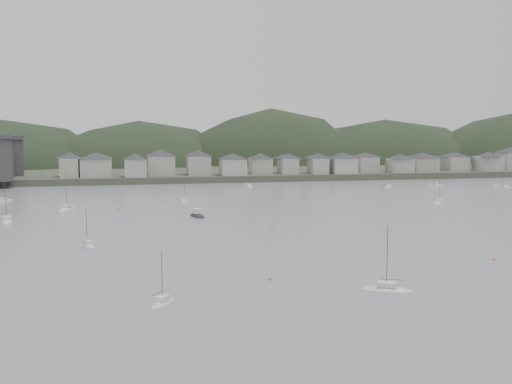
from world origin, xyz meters
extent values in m
plane|color=slate|center=(0.00, 0.00, 0.00)|extent=(900.00, 900.00, 0.00)
cube|color=#383D2D|center=(0.00, 295.00, 1.50)|extent=(900.00, 250.00, 3.00)
ellipsoid|color=black|center=(-110.87, 271.94, -10.14)|extent=(138.98, 92.48, 81.13)
ellipsoid|color=black|center=(-32.30, 272.87, -9.97)|extent=(132.08, 90.41, 79.74)
ellipsoid|color=black|center=(50.65, 272.93, -12.68)|extent=(133.88, 88.37, 101.41)
ellipsoid|color=black|center=(125.95, 267.91, -10.32)|extent=(165.81, 81.78, 82.55)
cylinder|color=#2D2D30|center=(-92.00, 166.00, 12.00)|extent=(10.00, 10.00, 18.00)
cylinder|color=#2D2D30|center=(-92.00, 194.00, 11.50)|extent=(10.00, 10.00, 17.00)
cube|color=#2D2D30|center=(-92.00, 180.00, 9.00)|extent=(3.50, 30.00, 12.00)
cube|color=#A09D93|center=(-65.00, 181.96, 7.29)|extent=(8.34, 12.91, 8.59)
pyramid|color=#27282C|center=(-65.00, 181.96, 13.09)|extent=(15.78, 15.78, 3.01)
cube|color=#A09D93|center=(-53.32, 181.32, 7.18)|extent=(13.68, 13.35, 8.36)
pyramid|color=#27282C|center=(-53.32, 181.32, 12.82)|extent=(20.07, 20.07, 2.93)
cube|color=#9D9B93|center=(-35.57, 176.02, 7.04)|extent=(9.78, 10.20, 8.08)
pyramid|color=#27282C|center=(-35.57, 176.02, 12.49)|extent=(14.83, 14.83, 2.83)
cube|color=#A09D93|center=(-23.51, 185.65, 7.55)|extent=(12.59, 13.33, 9.09)
pyramid|color=#27282C|center=(-23.51, 185.65, 13.68)|extent=(19.24, 19.24, 3.18)
cube|color=#9D9B93|center=(-5.75, 184.10, 7.43)|extent=(10.74, 12.17, 8.87)
pyramid|color=#27282C|center=(-5.75, 184.10, 13.42)|extent=(17.01, 17.01, 3.10)
cube|color=#A09D93|center=(9.92, 177.53, 6.85)|extent=(11.63, 12.09, 7.69)
pyramid|color=#27282C|center=(9.92, 177.53, 12.04)|extent=(17.61, 17.61, 2.69)
cube|color=#A09D93|center=(25.25, 186.19, 6.72)|extent=(10.37, 9.35, 7.44)
pyramid|color=#27282C|center=(25.25, 186.19, 11.74)|extent=(14.65, 14.65, 2.60)
cube|color=#A09D93|center=(38.63, 183.79, 6.61)|extent=(8.24, 12.20, 7.22)
pyramid|color=#27282C|center=(38.63, 183.79, 11.48)|extent=(15.17, 15.17, 2.53)
cube|color=#9D9B93|center=(52.50, 178.55, 6.73)|extent=(8.06, 10.91, 7.46)
pyramid|color=#27282C|center=(52.50, 178.55, 11.77)|extent=(14.08, 14.08, 2.61)
cube|color=#A09D93|center=(64.81, 177.06, 6.83)|extent=(11.73, 11.78, 7.66)
pyramid|color=#27282C|center=(64.81, 177.06, 12.00)|extent=(17.46, 17.46, 2.68)
cube|color=#9D9B93|center=(80.64, 186.91, 6.67)|extent=(10.19, 13.02, 7.33)
pyramid|color=#27282C|center=(80.64, 186.91, 11.62)|extent=(17.23, 17.23, 2.57)
cube|color=#9D9B93|center=(95.55, 178.06, 6.44)|extent=(11.70, 9.81, 6.88)
pyramid|color=#27282C|center=(95.55, 178.06, 11.08)|extent=(15.97, 15.97, 2.41)
cube|color=#9D9B93|center=(112.40, 186.91, 6.50)|extent=(12.83, 12.48, 7.00)
pyramid|color=#27282C|center=(112.40, 186.91, 11.22)|extent=(18.79, 18.79, 2.45)
cube|color=#9D9B93|center=(130.73, 187.42, 6.48)|extent=(11.07, 13.50, 6.97)
pyramid|color=#27282C|center=(130.73, 187.42, 11.19)|extent=(18.25, 18.25, 2.44)
cube|color=#9D9B93|center=(146.02, 179.72, 6.67)|extent=(13.75, 9.12, 7.34)
pyramid|color=#27282C|center=(146.02, 179.72, 11.62)|extent=(16.97, 16.97, 2.57)
cube|color=#9D9B93|center=(162.92, 185.95, 7.53)|extent=(11.37, 11.57, 9.05)
pyramid|color=#27282C|center=(162.92, 185.95, 13.63)|extent=(17.03, 17.03, 3.17)
ellipsoid|color=silver|center=(94.25, 139.30, 0.05)|extent=(5.84, 8.70, 1.67)
cube|color=silver|center=(94.25, 139.30, 1.18)|extent=(2.87, 3.41, 0.70)
cylinder|color=#3F3F42|center=(94.25, 139.30, 5.41)|extent=(0.12, 0.12, 10.43)
cylinder|color=#3F3F42|center=(93.64, 137.93, 1.73)|extent=(1.63, 3.47, 0.10)
ellipsoid|color=silver|center=(-47.70, 27.65, 0.05)|extent=(5.10, 6.97, 1.35)
cube|color=silver|center=(-47.70, 27.65, 1.03)|extent=(2.43, 2.79, 0.70)
cylinder|color=#3F3F42|center=(-47.70, 27.65, 4.42)|extent=(0.12, 0.12, 8.44)
cylinder|color=#3F3F42|center=(-48.27, 26.58, 1.58)|extent=(1.53, 2.72, 0.10)
ellipsoid|color=silver|center=(-57.80, 89.32, 0.05)|extent=(6.16, 10.59, 2.02)
cube|color=silver|center=(-57.80, 89.32, 1.36)|extent=(3.19, 4.04, 0.70)
cylinder|color=#3F3F42|center=(-57.80, 89.32, 6.50)|extent=(0.12, 0.12, 12.60)
cylinder|color=#3F3F42|center=(-57.24, 87.59, 1.91)|extent=(1.49, 4.35, 0.10)
ellipsoid|color=silver|center=(-19.48, 104.31, 0.05)|extent=(4.18, 6.83, 1.30)
cube|color=silver|center=(-19.48, 104.31, 1.00)|extent=(2.12, 2.63, 0.70)
cylinder|color=#3F3F42|center=(-19.48, 104.31, 4.27)|extent=(0.12, 0.12, 8.13)
cylinder|color=#3F3F42|center=(-19.88, 105.41, 1.55)|extent=(1.09, 2.79, 0.10)
ellipsoid|color=silver|center=(118.74, 125.66, 0.05)|extent=(5.82, 8.61, 1.65)
cube|color=silver|center=(118.74, 125.66, 1.18)|extent=(2.85, 3.38, 0.70)
cylinder|color=#3F3F42|center=(118.74, 125.66, 5.36)|extent=(0.12, 0.12, 10.33)
cylinder|color=#3F3F42|center=(118.12, 124.31, 1.73)|extent=(1.63, 3.43, 0.10)
ellipsoid|color=silver|center=(-33.80, -20.00, 0.05)|extent=(5.13, 6.29, 1.25)
cube|color=silver|center=(-33.80, -20.00, 0.97)|extent=(2.35, 2.58, 0.70)
cylinder|color=#3F3F42|center=(-33.80, -20.00, 4.09)|extent=(0.12, 0.12, 7.79)
cylinder|color=#3F3F42|center=(-34.42, -19.07, 1.52)|extent=(1.64, 2.39, 0.10)
ellipsoid|color=silver|center=(71.08, 136.21, 0.05)|extent=(6.63, 6.35, 1.39)
cube|color=silver|center=(71.08, 136.21, 1.05)|extent=(2.83, 2.77, 0.70)
cylinder|color=#3F3F42|center=(71.08, 136.21, 4.55)|extent=(0.12, 0.12, 8.69)
cylinder|color=#3F3F42|center=(70.16, 137.06, 1.60)|extent=(2.37, 2.19, 0.10)
ellipsoid|color=silver|center=(-71.58, 67.28, 0.05)|extent=(4.71, 10.32, 1.99)
cube|color=silver|center=(-71.58, 67.28, 1.34)|extent=(2.71, 3.78, 0.70)
cylinder|color=#3F3F42|center=(-71.58, 67.28, 6.41)|extent=(0.12, 0.12, 12.43)
cylinder|color=#3F3F42|center=(-71.87, 65.52, 1.89)|extent=(0.80, 4.43, 0.10)
ellipsoid|color=silver|center=(-81.62, 116.29, 0.05)|extent=(6.68, 7.59, 1.54)
cube|color=silver|center=(-81.62, 116.29, 1.12)|extent=(2.99, 3.17, 0.70)
cylinder|color=#3F3F42|center=(-81.62, 116.29, 5.01)|extent=(0.12, 0.12, 9.63)
cylinder|color=#3F3F42|center=(-80.77, 115.20, 1.67)|extent=(2.21, 2.79, 0.10)
ellipsoid|color=silver|center=(12.02, 150.00, 0.05)|extent=(4.35, 8.13, 1.55)
cube|color=silver|center=(12.02, 150.00, 1.13)|extent=(2.33, 3.06, 0.70)
cylinder|color=#3F3F42|center=(12.02, 150.00, 5.05)|extent=(0.12, 0.12, 9.70)
cylinder|color=#3F3F42|center=(12.37, 151.35, 1.68)|extent=(0.97, 3.40, 0.10)
ellipsoid|color=silver|center=(1.70, -20.00, 0.05)|extent=(8.74, 5.99, 1.68)
cube|color=silver|center=(1.70, -20.00, 1.19)|extent=(3.44, 2.92, 0.70)
cylinder|color=#3F3F42|center=(1.70, -20.00, 5.45)|extent=(0.12, 0.12, 10.49)
cylinder|color=#3F3F42|center=(3.07, -19.36, 1.74)|extent=(3.46, 1.69, 0.10)
ellipsoid|color=silver|center=(64.84, 80.64, 0.05)|extent=(7.38, 7.63, 1.61)
cube|color=silver|center=(64.84, 80.64, 1.15)|extent=(3.22, 3.26, 0.70)
cylinder|color=#3F3F42|center=(64.84, 80.64, 5.23)|extent=(0.12, 0.12, 10.05)
cylinder|color=#3F3F42|center=(63.85, 81.69, 1.70)|extent=(2.55, 2.71, 0.10)
ellipsoid|color=black|center=(-19.06, 67.33, 0.05)|extent=(5.38, 9.10, 1.89)
cube|color=silver|center=(-19.06, 67.33, 1.64)|extent=(3.03, 3.15, 1.40)
cylinder|color=#3F3F42|center=(-19.06, 67.33, 2.54)|extent=(0.10, 0.10, 1.20)
sphere|color=#BD803F|center=(-41.71, 87.82, 0.15)|extent=(0.70, 0.70, 0.70)
sphere|color=#BD803F|center=(-2.69, 41.48, 0.15)|extent=(0.70, 0.70, 0.70)
sphere|color=#BD803F|center=(32.21, -2.43, 0.15)|extent=(0.70, 0.70, 0.70)
sphere|color=#BD803F|center=(-14.85, -8.76, 0.15)|extent=(0.70, 0.70, 0.70)
camera|label=1|loc=(-38.07, -109.39, 26.38)|focal=42.96mm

